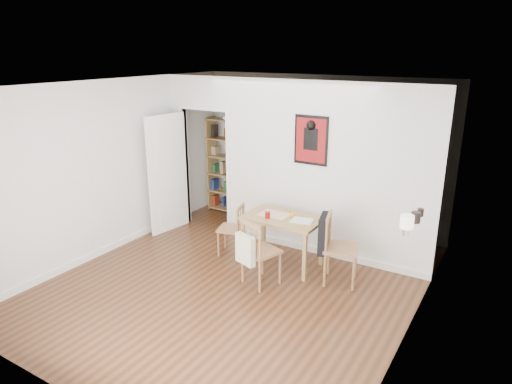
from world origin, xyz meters
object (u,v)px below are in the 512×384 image
Objects in this scene: red_glass at (268,215)px; ceramic_jar_a at (416,217)px; chair_right at (340,248)px; fireplace at (409,271)px; notebook at (302,221)px; mantel_lamp at (407,223)px; orange_fruit at (293,215)px; chair_front at (260,252)px; chair_left at (231,229)px; dining_table at (283,223)px; ceramic_jar_b at (420,212)px; bookshelf at (227,166)px.

red_glass is 0.75× the size of ceramic_jar_a.
fireplace reaches higher than chair_right.
ceramic_jar_a is at bearing -13.28° from notebook.
mantel_lamp is (0.97, -0.74, 0.80)m from chair_right.
orange_fruit is (-0.77, 0.12, 0.28)m from chair_right.
chair_front reaches higher than notebook.
orange_fruit is 2.01m from mantel_lamp.
chair_right reaches higher than chair_left.
ceramic_jar_b reaches higher than dining_table.
orange_fruit is (0.11, 0.71, 0.31)m from chair_front.
red_glass is 0.49m from notebook.
chair_left is at bearing -172.58° from orange_fruit.
mantel_lamp reaches higher than dining_table.
mantel_lamp is 2.39× the size of ceramic_jar_b.
dining_table is 8.71× the size of ceramic_jar_a.
ceramic_jar_b reaches higher than chair_front.
ceramic_jar_a is (-0.01, 0.11, 0.61)m from fireplace.
chair_left is 11.00× the size of orange_fruit.
mantel_lamp reaches higher than ceramic_jar_b.
chair_left is 2.95m from mantel_lamp.
orange_fruit is 0.19m from notebook.
red_glass is 2.07m from ceramic_jar_b.
chair_right is at bearing 156.95° from fireplace.
dining_table is 1.94m from fireplace.
chair_front is 0.76m from notebook.
notebook is (1.15, 0.06, 0.35)m from chair_left.
ceramic_jar_b is (0.97, -0.07, 0.71)m from chair_right.
dining_table is 0.67m from chair_front.
dining_table is at bearing 4.60° from chair_left.
ceramic_jar_a reaches higher than chair_right.
bookshelf reaches higher than ceramic_jar_b.
ceramic_jar_a is at bearing -6.47° from chair_left.
ceramic_jar_a is at bearing -17.71° from chair_right.
red_glass is (0.69, -0.09, 0.39)m from chair_left.
fireplace reaches higher than dining_table.
fireplace is at bearing -17.19° from orange_fruit.
ceramic_jar_b is at bearing -6.46° from orange_fruit.
ceramic_jar_b reaches higher than chair_left.
chair_right is 10.39× the size of ceramic_jar_b.
chair_front is (0.86, -0.58, 0.07)m from chair_left.
notebook is 1.67m from ceramic_jar_a.
chair_right is at bearing 33.54° from chair_front.
fireplace is 5.64× the size of mantel_lamp.
chair_front reaches higher than orange_fruit.
orange_fruit is at bearing 81.25° from chair_front.
chair_front is 0.78m from orange_fruit.
chair_front is at bearing -171.66° from ceramic_jar_a.
red_glass is 1.29× the size of orange_fruit.
chair_left is at bearing 178.50° from ceramic_jar_b.
dining_table is 1.98m from ceramic_jar_a.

